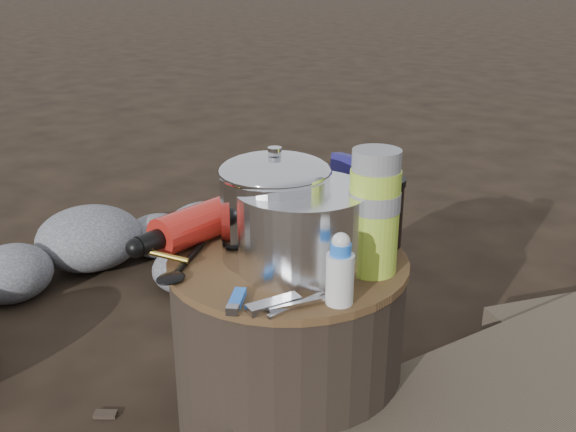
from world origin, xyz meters
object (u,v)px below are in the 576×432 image
Objects in this scene: thermos at (374,213)px; stump at (288,352)px; travel_mug at (380,212)px; fuel_bottle at (206,221)px; camping_pot at (275,207)px.

stump is at bearing -159.00° from thermos.
stump is at bearing -119.44° from travel_mug.
fuel_bottle is at bearing -145.28° from travel_mug.
fuel_bottle is (-0.16, -0.02, -0.06)m from camping_pot.
camping_pot is 0.20m from travel_mug.
thermos is at bearing 21.00° from stump.
travel_mug is (0.09, 0.16, 0.26)m from stump.
travel_mug is at bearing 60.56° from stump.
thermos is at bearing -63.47° from travel_mug.
travel_mug is (-0.05, 0.10, -0.04)m from thermos.
thermos reaches higher than stump.
fuel_bottle is 2.34× the size of travel_mug.
thermos is 1.64× the size of travel_mug.
fuel_bottle reaches higher than stump.
travel_mug is at bearing 34.91° from fuel_bottle.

